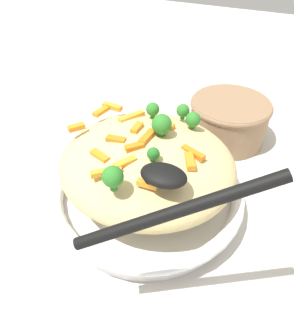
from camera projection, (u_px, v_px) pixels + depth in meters
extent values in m
plane|color=beige|center=(147.00, 205.00, 0.53)|extent=(2.40, 2.40, 0.00)
cylinder|color=silver|center=(147.00, 200.00, 0.52)|extent=(0.27, 0.27, 0.02)
torus|color=silver|center=(147.00, 190.00, 0.50)|extent=(0.30, 0.30, 0.02)
torus|color=black|center=(147.00, 188.00, 0.50)|extent=(0.29, 0.29, 0.00)
ellipsoid|color=#D1BA7A|center=(147.00, 164.00, 0.47)|extent=(0.26, 0.24, 0.09)
cube|color=orange|center=(137.00, 128.00, 0.46)|extent=(0.01, 0.02, 0.01)
cube|color=orange|center=(101.00, 111.00, 0.50)|extent=(0.02, 0.03, 0.01)
cube|color=orange|center=(194.00, 151.00, 0.43)|extent=(0.04, 0.02, 0.01)
cube|color=orange|center=(190.00, 161.00, 0.41)|extent=(0.02, 0.03, 0.01)
cube|color=orange|center=(145.00, 138.00, 0.44)|extent=(0.01, 0.03, 0.01)
cube|color=orange|center=(134.00, 147.00, 0.42)|extent=(0.02, 0.02, 0.01)
cube|color=orange|center=(106.00, 172.00, 0.40)|extent=(0.03, 0.03, 0.01)
cube|color=orange|center=(76.00, 127.00, 0.47)|extent=(0.02, 0.03, 0.01)
cube|color=orange|center=(116.00, 140.00, 0.44)|extent=(0.03, 0.01, 0.01)
cube|color=orange|center=(100.00, 155.00, 0.42)|extent=(0.03, 0.02, 0.01)
cube|color=orange|center=(164.00, 125.00, 0.47)|extent=(0.03, 0.02, 0.01)
cube|color=orange|center=(131.00, 116.00, 0.49)|extent=(0.03, 0.04, 0.01)
cube|color=orange|center=(147.00, 184.00, 0.38)|extent=(0.03, 0.01, 0.01)
cube|color=orange|center=(125.00, 162.00, 0.41)|extent=(0.02, 0.03, 0.01)
cube|color=orange|center=(112.00, 107.00, 0.51)|extent=(0.03, 0.01, 0.01)
cylinder|color=#296820|center=(192.00, 126.00, 0.47)|extent=(0.01, 0.01, 0.01)
sphere|color=#2D7A28|center=(193.00, 120.00, 0.47)|extent=(0.02, 0.02, 0.02)
cylinder|color=#296820|center=(161.00, 133.00, 0.45)|extent=(0.01, 0.01, 0.01)
sphere|color=#2D7A28|center=(162.00, 124.00, 0.44)|extent=(0.03, 0.03, 0.03)
cylinder|color=#296820|center=(182.00, 116.00, 0.49)|extent=(0.01, 0.01, 0.01)
sphere|color=#2D7A28|center=(183.00, 111.00, 0.48)|extent=(0.02, 0.02, 0.02)
cylinder|color=#205B1C|center=(153.00, 159.00, 0.41)|extent=(0.01, 0.01, 0.01)
sphere|color=#236B23|center=(153.00, 154.00, 0.40)|extent=(0.02, 0.02, 0.02)
cylinder|color=#296820|center=(117.00, 187.00, 0.37)|extent=(0.01, 0.01, 0.01)
sphere|color=#2D7A28|center=(116.00, 178.00, 0.36)|extent=(0.03, 0.03, 0.03)
cylinder|color=#296820|center=(153.00, 116.00, 0.49)|extent=(0.01, 0.01, 0.01)
sphere|color=#2D7A28|center=(153.00, 109.00, 0.48)|extent=(0.02, 0.02, 0.02)
ellipsoid|color=black|center=(164.00, 175.00, 0.37)|extent=(0.06, 0.04, 0.02)
cylinder|color=black|center=(175.00, 212.00, 0.28)|extent=(0.17, 0.09, 0.09)
cylinder|color=#8C6B4C|center=(228.00, 121.00, 0.64)|extent=(0.15, 0.15, 0.08)
torus|color=#8C6B4C|center=(231.00, 105.00, 0.61)|extent=(0.15, 0.15, 0.01)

